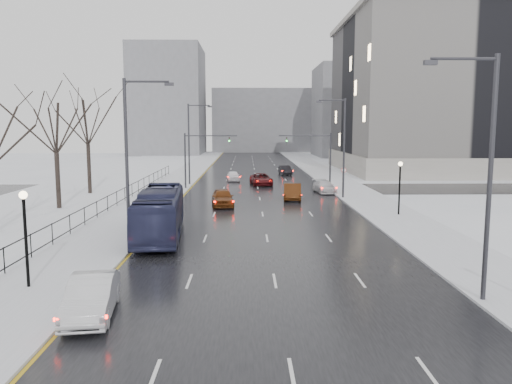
{
  "coord_description": "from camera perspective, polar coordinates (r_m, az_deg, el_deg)",
  "views": [
    {
      "loc": [
        -1.3,
        -9.58,
        7.18
      ],
      "look_at": [
        -0.63,
        26.3,
        2.5
      ],
      "focal_mm": 35.0,
      "sensor_mm": 36.0,
      "label": 1
    }
  ],
  "objects": [
    {
      "name": "streetlight_r_mid",
      "position": [
        50.5,
        9.78,
        5.55
      ],
      "size": [
        2.95,
        0.25,
        10.0
      ],
      "color": "#2D2D33",
      "rests_on": "ground"
    },
    {
      "name": "iron_fence",
      "position": [
        41.74,
        -17.34,
        -1.55
      ],
      "size": [
        0.06,
        70.0,
        1.3
      ],
      "color": "black",
      "rests_on": "sidewalk_left"
    },
    {
      "name": "mast_signal_right",
      "position": [
        58.3,
        7.46,
        4.35
      ],
      "size": [
        6.1,
        0.33,
        6.5
      ],
      "color": "#2D2D33",
      "rests_on": "ground"
    },
    {
      "name": "sidewalk_left",
      "position": [
        70.54,
        -8.56,
        1.57
      ],
      "size": [
        5.0,
        150.0,
        0.16
      ],
      "primitive_type": "cube",
      "color": "silver",
      "rests_on": "ground"
    },
    {
      "name": "cross_road",
      "position": [
        58.04,
        0.22,
        0.35
      ],
      "size": [
        130.0,
        10.0,
        0.04
      ],
      "primitive_type": "cube",
      "color": "black",
      "rests_on": "ground"
    },
    {
      "name": "park_strip",
      "position": [
        72.4,
        -16.04,
        1.5
      ],
      "size": [
        14.0,
        150.0,
        0.12
      ],
      "primitive_type": "cube",
      "color": "white",
      "rests_on": "ground"
    },
    {
      "name": "sedan_right_distant",
      "position": [
        75.39,
        3.35,
        2.51
      ],
      "size": [
        1.93,
        4.33,
        1.38
      ],
      "primitive_type": "imported",
      "rotation": [
        0.0,
        0.0,
        0.11
      ],
      "color": "black",
      "rests_on": "road"
    },
    {
      "name": "bldg_far_left",
      "position": [
        136.33,
        -9.96,
        10.19
      ],
      "size": [
        18.0,
        22.0,
        28.0
      ],
      "primitive_type": "cube",
      "color": "slate",
      "rests_on": "ground"
    },
    {
      "name": "civic_building",
      "position": [
        89.38,
        23.22,
        9.42
      ],
      "size": [
        41.0,
        31.0,
        24.8
      ],
      "color": "gray",
      "rests_on": "ground"
    },
    {
      "name": "streetlight_l_far",
      "position": [
        61.98,
        -7.47,
        5.93
      ],
      "size": [
        2.95,
        0.25,
        10.0
      ],
      "color": "#2D2D33",
      "rests_on": "ground"
    },
    {
      "name": "sedan_right_far",
      "position": [
        55.11,
        7.81,
        0.61
      ],
      "size": [
        2.45,
        4.78,
        1.33
      ],
      "primitive_type": "imported",
      "rotation": [
        0.0,
        0.0,
        0.13
      ],
      "color": "silver",
      "rests_on": "road"
    },
    {
      "name": "sedan_left_near",
      "position": [
        20.29,
        -18.28,
        -11.27
      ],
      "size": [
        2.23,
        4.83,
        1.53
      ],
      "primitive_type": "imported",
      "rotation": [
        0.0,
        0.0,
        0.13
      ],
      "color": "silver",
      "rests_on": "road"
    },
    {
      "name": "road",
      "position": [
        69.96,
        -0.0,
        1.56
      ],
      "size": [
        16.0,
        150.0,
        0.04
      ],
      "primitive_type": "cube",
      "color": "black",
      "rests_on": "ground"
    },
    {
      "name": "tree_park_e",
      "position": [
        56.64,
        -18.42,
        -0.23
      ],
      "size": [
        9.45,
        9.45,
        13.5
      ],
      "primitive_type": null,
      "color": "black",
      "rests_on": "ground"
    },
    {
      "name": "bus",
      "position": [
        33.26,
        -10.93,
        -2.36
      ],
      "size": [
        3.62,
        11.41,
        3.13
      ],
      "primitive_type": "imported",
      "rotation": [
        0.0,
        0.0,
        0.09
      ],
      "color": "#252849",
      "rests_on": "road"
    },
    {
      "name": "sidewalk_right",
      "position": [
        70.93,
        8.51,
        1.61
      ],
      "size": [
        5.0,
        150.0,
        0.16
      ],
      "primitive_type": "cube",
      "color": "silver",
      "rests_on": "ground"
    },
    {
      "name": "tree_park_d",
      "position": [
        47.15,
        -21.55,
        -1.85
      ],
      "size": [
        8.75,
        8.75,
        12.5
      ],
      "primitive_type": null,
      "color": "black",
      "rests_on": "ground"
    },
    {
      "name": "lamppost_r_mid",
      "position": [
        41.66,
        16.11,
        1.3
      ],
      "size": [
        0.36,
        0.36,
        4.28
      ],
      "color": "black",
      "rests_on": "sidewalk_right"
    },
    {
      "name": "lamppost_l",
      "position": [
        24.03,
        -24.9,
        -3.42
      ],
      "size": [
        0.36,
        0.36,
        4.28
      ],
      "color": "black",
      "rests_on": "sidewalk_left"
    },
    {
      "name": "sedan_center_near",
      "position": [
        45.32,
        -3.84,
        -0.63
      ],
      "size": [
        2.36,
        4.86,
        1.6
      ],
      "primitive_type": "imported",
      "rotation": [
        0.0,
        0.0,
        0.1
      ],
      "color": "#653011",
      "rests_on": "road"
    },
    {
      "name": "mast_signal_left",
      "position": [
        57.97,
        -7.06,
        4.34
      ],
      "size": [
        6.1,
        0.33,
        6.5
      ],
      "color": "#2D2D33",
      "rests_on": "ground"
    },
    {
      "name": "bldg_far_center",
      "position": [
        149.68,
        0.97,
        8.13
      ],
      "size": [
        30.0,
        18.0,
        18.0
      ],
      "primitive_type": "cube",
      "color": "slate",
      "rests_on": "ground"
    },
    {
      "name": "no_uturn_sign",
      "position": [
        54.82,
        9.99,
        2.21
      ],
      "size": [
        0.6,
        0.06,
        2.7
      ],
      "color": "#2D2D33",
      "rests_on": "sidewalk_right"
    },
    {
      "name": "streetlight_r_near",
      "position": [
        21.8,
        24.7,
        2.64
      ],
      "size": [
        2.95,
        0.25,
        10.0
      ],
      "color": "#2D2D33",
      "rests_on": "ground"
    },
    {
      "name": "sedan_right_cross",
      "position": [
        61.74,
        0.61,
        1.47
      ],
      "size": [
        2.99,
        5.45,
        1.45
      ],
      "primitive_type": "imported",
      "rotation": [
        0.0,
        0.0,
        0.12
      ],
      "color": "#4E0D10",
      "rests_on": "road"
    },
    {
      "name": "sedan_right_near",
      "position": [
        49.48,
        4.19,
        0.04
      ],
      "size": [
        2.08,
        4.92,
        1.58
      ],
      "primitive_type": "imported",
      "rotation": [
        0.0,
        0.0,
        -0.09
      ],
      "color": "#45210B",
      "rests_on": "road"
    },
    {
      "name": "sedan_center_far",
      "position": [
        66.57,
        -2.63,
        1.85
      ],
      "size": [
        1.94,
        4.08,
        1.35
      ],
      "primitive_type": "imported",
      "rotation": [
        0.0,
        0.0,
        0.09
      ],
      "color": "white",
      "rests_on": "road"
    },
    {
      "name": "streetlight_l_near",
      "position": [
        30.4,
        -14.16,
        4.26
      ],
      "size": [
        2.95,
        0.25,
        10.0
      ],
      "color": "#2D2D33",
      "rests_on": "ground"
    },
    {
      "name": "bldg_far_right",
      "position": [
        128.03,
        12.31,
        8.98
      ],
      "size": [
        24.0,
        20.0,
        22.0
      ],
      "primitive_type": "cube",
      "color": "slate",
      "rests_on": "ground"
    }
  ]
}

